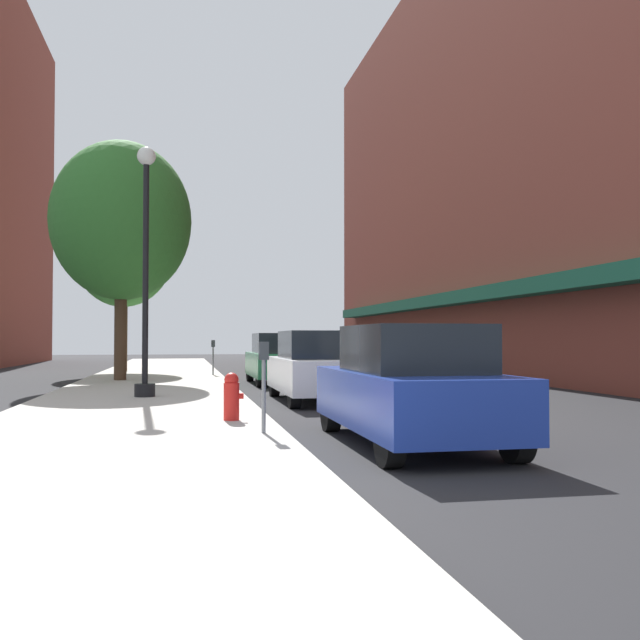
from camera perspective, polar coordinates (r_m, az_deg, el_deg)
ground_plane at (r=23.50m, az=-3.62°, el=-5.16°), size 90.00×90.00×0.00m
sidewalk_slab at (r=24.31m, az=-13.36°, el=-4.86°), size 4.80×50.00×0.12m
building_right_brick at (r=31.73m, az=16.01°, el=13.26°), size 6.80×40.00×19.16m
lamppost at (r=16.94m, az=-14.09°, el=4.35°), size 0.48×0.48×5.90m
fire_hydrant at (r=11.74m, az=-7.25°, el=-6.20°), size 0.33×0.26×0.79m
parking_meter_near at (r=10.08m, az=-4.63°, el=-4.53°), size 0.14×0.09×1.31m
parking_meter_far at (r=26.66m, az=-8.75°, el=-2.67°), size 0.14×0.09×1.31m
tree_near at (r=30.79m, az=-15.82°, el=5.52°), size 4.23×4.23×7.58m
tree_mid at (r=24.19m, az=-15.96°, el=7.79°), size 4.59×4.59×7.92m
car_blue at (r=9.74m, az=7.43°, el=-5.45°), size 1.80×4.30×1.66m
car_white at (r=16.41m, az=-0.30°, el=-3.88°), size 1.80×4.30×1.66m
car_green at (r=22.84m, az=-3.41°, el=-3.23°), size 1.80×4.30×1.66m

